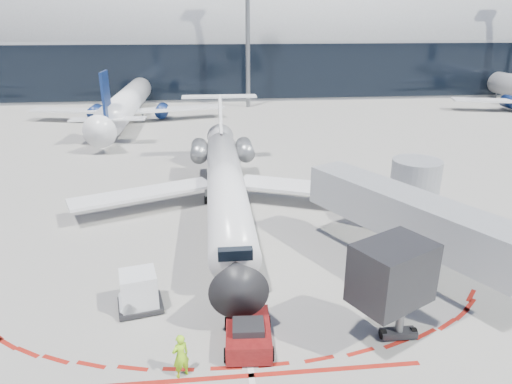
{
  "coord_description": "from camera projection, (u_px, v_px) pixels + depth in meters",
  "views": [
    {
      "loc": [
        -1.28,
        -25.88,
        13.35
      ],
      "look_at": [
        1.53,
        1.55,
        2.87
      ],
      "focal_mm": 32.0,
      "sensor_mm": 36.0,
      "label": 1
    }
  ],
  "objects": [
    {
      "name": "ramp_worker",
      "position": [
        181.0,
        356.0,
        17.9
      ],
      "size": [
        0.85,
        0.76,
        1.95
      ],
      "primitive_type": "imported",
      "rotation": [
        0.0,
        0.0,
        3.67
      ],
      "color": "#9CEC18",
      "rests_on": "ground"
    },
    {
      "name": "regional_jet",
      "position": [
        225.0,
        180.0,
        33.31
      ],
      "size": [
        22.7,
        27.99,
        7.01
      ],
      "color": "white",
      "rests_on": "ground"
    },
    {
      "name": "ground",
      "position": [
        235.0,
        244.0,
        28.93
      ],
      "size": [
        260.0,
        260.0,
        0.0
      ],
      "primitive_type": "plane",
      "color": "slate",
      "rests_on": "ground"
    },
    {
      "name": "bg_airliner_1",
      "position": [
        126.0,
        84.0,
        62.65
      ],
      "size": [
        31.23,
        33.07,
        10.1
      ],
      "primitive_type": null,
      "color": "white",
      "rests_on": "ground"
    },
    {
      "name": "safety_cone_right",
      "position": [
        392.0,
        301.0,
        22.58
      ],
      "size": [
        0.37,
        0.37,
        0.51
      ],
      "primitive_type": "cone",
      "color": "#FF5405",
      "rests_on": "ground"
    },
    {
      "name": "apron_stop_bar",
      "position": [
        251.0,
        375.0,
        18.23
      ],
      "size": [
        14.0,
        0.25,
        0.01
      ],
      "primitive_type": "cube",
      "color": "maroon",
      "rests_on": "ground"
    },
    {
      "name": "light_mast_centre",
      "position": [
        248.0,
        25.0,
        69.6
      ],
      "size": [
        0.7,
        0.7,
        25.0
      ],
      "primitive_type": "cylinder",
      "color": "slate",
      "rests_on": "ground"
    },
    {
      "name": "terminal_building",
      "position": [
        214.0,
        46.0,
        86.33
      ],
      "size": [
        150.0,
        24.15,
        24.0
      ],
      "color": "gray",
      "rests_on": "ground"
    },
    {
      "name": "jet_bridge",
      "position": [
        408.0,
        213.0,
        25.99
      ],
      "size": [
        10.03,
        15.2,
        4.9
      ],
      "color": "#95989D",
      "rests_on": "ground"
    },
    {
      "name": "uld_container",
      "position": [
        139.0,
        291.0,
        22.12
      ],
      "size": [
        2.45,
        2.21,
        1.98
      ],
      "rotation": [
        0.0,
        0.0,
        0.22
      ],
      "color": "black",
      "rests_on": "ground"
    },
    {
      "name": "apron_centerline",
      "position": [
        233.0,
        230.0,
        30.79
      ],
      "size": [
        0.25,
        40.0,
        0.01
      ],
      "primitive_type": "cube",
      "color": "silver",
      "rests_on": "ground"
    },
    {
      "name": "pushback_tug",
      "position": [
        248.0,
        333.0,
        19.81
      ],
      "size": [
        2.24,
        4.92,
        1.27
      ],
      "rotation": [
        0.0,
        0.0,
        -0.06
      ],
      "color": "#530B0C",
      "rests_on": "ground"
    }
  ]
}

